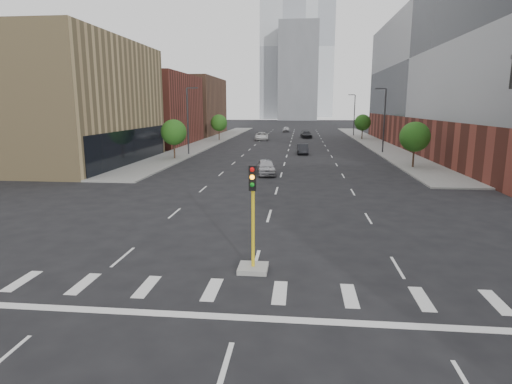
% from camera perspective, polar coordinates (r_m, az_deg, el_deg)
% --- Properties ---
extents(sidewalk_left_far, '(5.00, 92.00, 0.15)m').
position_cam_1_polar(sidewalk_left_far, '(83.50, -5.74, 6.86)').
color(sidewalk_left_far, gray).
rests_on(sidewalk_left_far, ground).
extents(sidewalk_right_far, '(5.00, 92.00, 0.15)m').
position_cam_1_polar(sidewalk_right_far, '(82.83, 15.18, 6.48)').
color(sidewalk_right_far, gray).
rests_on(sidewalk_right_far, ground).
extents(building_left_mid, '(20.00, 24.00, 14.00)m').
position_cam_1_polar(building_left_mid, '(55.84, -26.22, 10.63)').
color(building_left_mid, tan).
rests_on(building_left_mid, ground).
extents(building_left_far_a, '(20.00, 22.00, 12.00)m').
position_cam_1_polar(building_left_far_a, '(79.16, -16.08, 10.52)').
color(building_left_far_a, brown).
rests_on(building_left_far_a, ground).
extents(building_left_far_b, '(20.00, 24.00, 13.00)m').
position_cam_1_polar(building_left_far_b, '(103.75, -10.67, 11.16)').
color(building_left_far_b, brown).
rests_on(building_left_far_b, ground).
extents(building_right_main, '(24.00, 70.00, 22.00)m').
position_cam_1_polar(building_right_main, '(73.08, 29.05, 13.45)').
color(building_right_main, brown).
rests_on(building_right_main, ground).
extents(tower_left, '(22.00, 22.00, 70.00)m').
position_cam_1_polar(tower_left, '(229.48, 3.65, 18.51)').
color(tower_left, '#B2B7BC').
rests_on(tower_left, ground).
extents(tower_right, '(20.00, 20.00, 80.00)m').
position_cam_1_polar(tower_right, '(269.70, 8.06, 18.43)').
color(tower_right, '#B2B7BC').
rests_on(tower_right, ground).
extents(tower_mid, '(18.00, 18.00, 44.00)m').
position_cam_1_polar(tower_mid, '(208.09, 5.65, 15.61)').
color(tower_mid, slate).
rests_on(tower_mid, ground).
extents(median_traffic_signal, '(1.20, 1.20, 4.40)m').
position_cam_1_polar(median_traffic_signal, '(17.53, -0.41, -7.52)').
color(median_traffic_signal, '#999993').
rests_on(median_traffic_signal, ground).
extents(streetlight_right_a, '(1.60, 0.22, 9.07)m').
position_cam_1_polar(streetlight_right_a, '(63.59, 16.67, 9.48)').
color(streetlight_right_a, '#2D2D30').
rests_on(streetlight_right_a, ground).
extents(streetlight_right_b, '(1.60, 0.22, 9.07)m').
position_cam_1_polar(streetlight_right_b, '(98.21, 12.93, 10.19)').
color(streetlight_right_b, '#2D2D30').
rests_on(streetlight_right_b, ground).
extents(streetlight_left, '(1.60, 0.22, 9.07)m').
position_cam_1_polar(streetlight_left, '(59.52, -9.02, 9.71)').
color(streetlight_left, '#2D2D30').
rests_on(streetlight_left, ground).
extents(tree_left_near, '(3.20, 3.20, 4.85)m').
position_cam_1_polar(tree_left_near, '(54.95, -10.91, 7.82)').
color(tree_left_near, '#382619').
rests_on(tree_left_near, ground).
extents(tree_left_far, '(3.20, 3.20, 4.85)m').
position_cam_1_polar(tree_left_far, '(84.08, -4.97, 9.17)').
color(tree_left_far, '#382619').
rests_on(tree_left_far, ground).
extents(tree_right_near, '(3.20, 3.20, 4.85)m').
position_cam_1_polar(tree_right_near, '(49.15, 20.42, 6.91)').
color(tree_right_near, '#382619').
rests_on(tree_right_near, ground).
extents(tree_right_far, '(3.20, 3.20, 4.85)m').
position_cam_1_polar(tree_right_far, '(88.41, 14.04, 8.98)').
color(tree_right_far, '#382619').
rests_on(tree_right_far, ground).
extents(car_near_left, '(2.38, 4.67, 1.52)m').
position_cam_1_polar(car_near_left, '(42.07, 1.34, 3.36)').
color(car_near_left, '#A3A3A7').
rests_on(car_near_left, ground).
extents(car_mid_right, '(1.69, 4.31, 1.40)m').
position_cam_1_polar(car_mid_right, '(60.49, 6.23, 5.71)').
color(car_mid_right, black).
rests_on(car_mid_right, ground).
extents(car_far_left, '(2.94, 5.64, 1.52)m').
position_cam_1_polar(car_far_left, '(84.87, 0.76, 7.45)').
color(car_far_left, silver).
rests_on(car_far_left, ground).
extents(car_deep_right, '(2.63, 5.15, 1.43)m').
position_cam_1_polar(car_deep_right, '(91.15, 6.72, 7.62)').
color(car_deep_right, black).
rests_on(car_deep_right, ground).
extents(car_distant, '(1.64, 4.07, 1.39)m').
position_cam_1_polar(car_distant, '(111.37, 4.04, 8.34)').
color(car_distant, silver).
rests_on(car_distant, ground).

